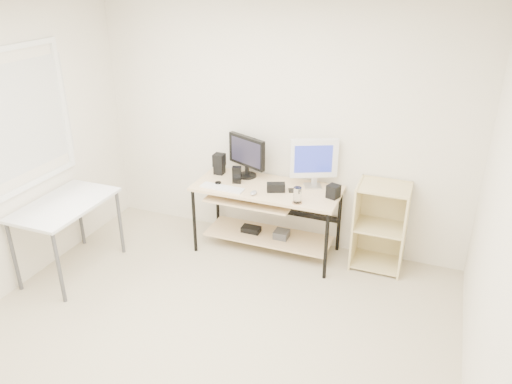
{
  "coord_description": "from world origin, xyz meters",
  "views": [
    {
      "loc": [
        1.58,
        -2.72,
        2.84
      ],
      "look_at": [
        0.02,
        1.3,
        0.85
      ],
      "focal_mm": 35.0,
      "sensor_mm": 36.0,
      "label": 1
    }
  ],
  "objects_px": {
    "black_monitor": "(247,154)",
    "audio_controller": "(237,175)",
    "side_table": "(65,211)",
    "desk": "(265,205)",
    "white_imac": "(314,160)",
    "shelf_unit": "(381,225)"
  },
  "relations": [
    {
      "from": "white_imac",
      "to": "audio_controller",
      "type": "relative_size",
      "value": 2.81
    },
    {
      "from": "black_monitor",
      "to": "audio_controller",
      "type": "xyz_separation_m",
      "value": [
        -0.03,
        -0.2,
        -0.17
      ]
    },
    {
      "from": "desk",
      "to": "black_monitor",
      "type": "bearing_deg",
      "value": 146.99
    },
    {
      "from": "desk",
      "to": "side_table",
      "type": "distance_m",
      "value": 1.97
    },
    {
      "from": "desk",
      "to": "shelf_unit",
      "type": "bearing_deg",
      "value": 7.77
    },
    {
      "from": "black_monitor",
      "to": "white_imac",
      "type": "bearing_deg",
      "value": 23.28
    },
    {
      "from": "shelf_unit",
      "to": "black_monitor",
      "type": "xyz_separation_m",
      "value": [
        -1.45,
        0.02,
        0.55
      ]
    },
    {
      "from": "shelf_unit",
      "to": "black_monitor",
      "type": "height_order",
      "value": "black_monitor"
    },
    {
      "from": "desk",
      "to": "audio_controller",
      "type": "distance_m",
      "value": 0.43
    },
    {
      "from": "shelf_unit",
      "to": "side_table",
      "type": "bearing_deg",
      "value": -156.67
    },
    {
      "from": "side_table",
      "to": "black_monitor",
      "type": "xyz_separation_m",
      "value": [
        1.38,
        1.24,
        0.34
      ]
    },
    {
      "from": "shelf_unit",
      "to": "white_imac",
      "type": "relative_size",
      "value": 1.76
    },
    {
      "from": "desk",
      "to": "side_table",
      "type": "bearing_deg",
      "value": -147.35
    },
    {
      "from": "side_table",
      "to": "black_monitor",
      "type": "height_order",
      "value": "black_monitor"
    },
    {
      "from": "desk",
      "to": "shelf_unit",
      "type": "relative_size",
      "value": 1.67
    },
    {
      "from": "desk",
      "to": "audio_controller",
      "type": "height_order",
      "value": "audio_controller"
    },
    {
      "from": "black_monitor",
      "to": "audio_controller",
      "type": "bearing_deg",
      "value": -75.29
    },
    {
      "from": "black_monitor",
      "to": "white_imac",
      "type": "distance_m",
      "value": 0.73
    },
    {
      "from": "shelf_unit",
      "to": "white_imac",
      "type": "bearing_deg",
      "value": 179.16
    },
    {
      "from": "shelf_unit",
      "to": "white_imac",
      "type": "distance_m",
      "value": 0.93
    },
    {
      "from": "black_monitor",
      "to": "desk",
      "type": "bearing_deg",
      "value": -9.27
    },
    {
      "from": "side_table",
      "to": "black_monitor",
      "type": "bearing_deg",
      "value": 41.84
    }
  ]
}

